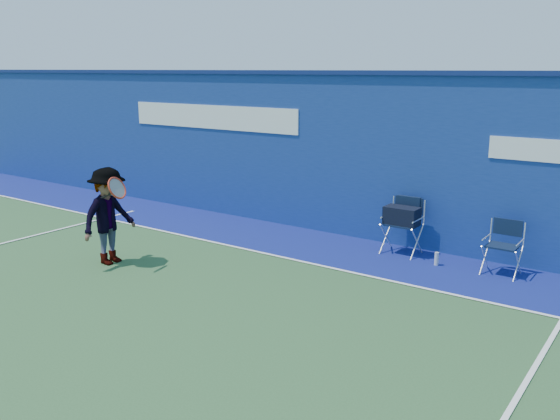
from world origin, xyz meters
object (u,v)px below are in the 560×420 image
Objects in this scene: tennis_player at (109,216)px; directors_chair_right at (502,258)px; directors_chair_left at (402,230)px; water_bottle at (437,259)px.

directors_chair_right is at bearing 30.03° from tennis_player.
directors_chair_left is 0.84m from water_bottle.
directors_chair_left is 1.71m from directors_chair_right.
directors_chair_right is (1.70, -0.11, -0.15)m from directors_chair_left.
tennis_player reaches higher than directors_chair_right.
directors_chair_right is at bearing -3.59° from directors_chair_left.
water_bottle is (0.74, -0.28, -0.30)m from directors_chair_left.
tennis_player is at bearing -138.81° from directors_chair_left.
directors_chair_right is 6.24m from tennis_player.
water_bottle is 0.14× the size of tennis_player.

